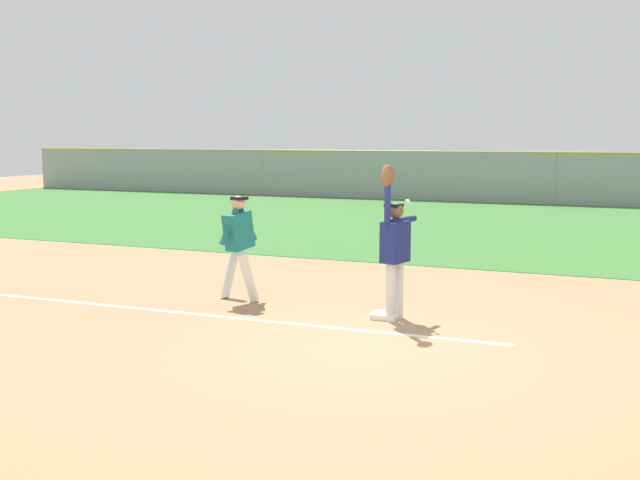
% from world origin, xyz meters
% --- Properties ---
extents(ground_plane, '(72.92, 72.92, 0.00)m').
position_xyz_m(ground_plane, '(0.00, 0.00, 0.00)').
color(ground_plane, '#A37A54').
extents(outfield_grass, '(51.98, 16.23, 0.01)m').
position_xyz_m(outfield_grass, '(0.00, 14.44, 0.01)').
color(outfield_grass, '#3D7533').
rests_on(outfield_grass, ground_plane).
extents(chalk_foul_line, '(12.00, 0.34, 0.01)m').
position_xyz_m(chalk_foul_line, '(-4.23, 0.76, 0.00)').
color(chalk_foul_line, white).
rests_on(chalk_foul_line, ground_plane).
extents(first_base, '(0.39, 0.39, 0.08)m').
position_xyz_m(first_base, '(-0.23, 1.66, 0.04)').
color(first_base, white).
rests_on(first_base, ground_plane).
extents(fielder, '(0.36, 0.89, 2.28)m').
position_xyz_m(fielder, '(-0.10, 1.63, 1.12)').
color(fielder, silver).
rests_on(fielder, ground_plane).
extents(runner, '(0.76, 0.83, 1.72)m').
position_xyz_m(runner, '(-2.84, 1.93, 1.00)').
color(runner, white).
rests_on(runner, ground_plane).
extents(baseball, '(0.07, 0.07, 0.07)m').
position_xyz_m(baseball, '(0.03, 1.84, 1.73)').
color(baseball, white).
extents(outfield_fence, '(52.06, 0.08, 2.09)m').
position_xyz_m(outfield_fence, '(-0.00, 22.56, 1.05)').
color(outfield_fence, '#93999E').
rests_on(outfield_fence, ground_plane).
extents(parked_car_tan, '(4.47, 2.25, 1.25)m').
position_xyz_m(parked_car_tan, '(-11.15, 26.58, 0.67)').
color(parked_car_tan, tan).
rests_on(parked_car_tan, ground_plane).
extents(parked_car_blue, '(4.49, 2.30, 1.25)m').
position_xyz_m(parked_car_blue, '(-4.49, 26.63, 0.67)').
color(parked_car_blue, '#23389E').
rests_on(parked_car_blue, ground_plane).
extents(parked_car_green, '(4.49, 2.30, 1.25)m').
position_xyz_m(parked_car_green, '(1.69, 26.40, 0.67)').
color(parked_car_green, '#1E6B33').
rests_on(parked_car_green, ground_plane).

